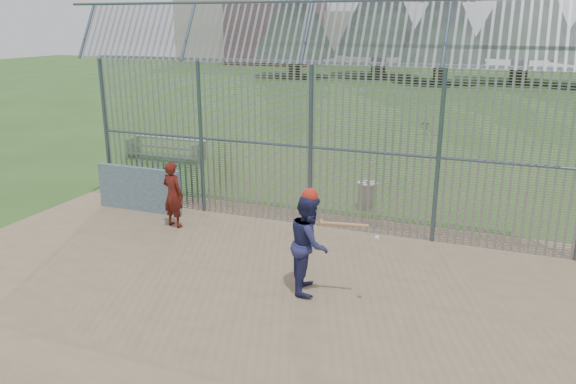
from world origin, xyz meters
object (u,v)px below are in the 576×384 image
at_px(onlooker, 173,194).
at_px(trash_can, 367,196).
at_px(batter, 309,243).
at_px(bleacher, 166,148).
at_px(dugout_wall, 139,189).

xyz_separation_m(onlooker, trash_can, (4.13, 3.08, -0.46)).
xyz_separation_m(batter, trash_can, (-0.11, 5.13, -0.58)).
xyz_separation_m(trash_can, bleacher, (-8.32, 3.01, 0.03)).
relative_size(dugout_wall, batter, 1.34).
bearing_deg(batter, trash_can, -14.40).
bearing_deg(onlooker, batter, 166.05).
height_order(onlooker, bleacher, onlooker).
xyz_separation_m(dugout_wall, bleacher, (-2.69, 5.38, -0.21)).
relative_size(onlooker, bleacher, 0.55).
distance_m(trash_can, bleacher, 8.85).
height_order(dugout_wall, trash_can, dugout_wall).
relative_size(batter, trash_can, 2.28).
bearing_deg(trash_can, batter, -88.78).
relative_size(batter, onlooker, 1.14).
bearing_deg(onlooker, bleacher, -43.60).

